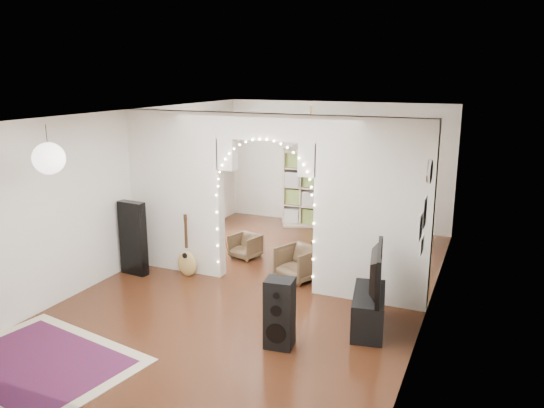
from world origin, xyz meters
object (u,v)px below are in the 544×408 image
at_px(dining_chair_right, 298,263).
at_px(dining_chair_left, 245,246).
at_px(media_console, 368,311).
at_px(dining_table, 353,203).
at_px(bookcase, 321,188).
at_px(acoustic_guitar, 187,254).
at_px(floor_speaker, 279,313).

bearing_deg(dining_chair_right, dining_chair_left, 178.11).
bearing_deg(media_console, dining_chair_left, 134.80).
relative_size(dining_table, dining_chair_left, 2.57).
bearing_deg(dining_chair_right, bookcase, 125.51).
distance_m(acoustic_guitar, bookcase, 3.93).
height_order(acoustic_guitar, dining_table, acoustic_guitar).
xyz_separation_m(floor_speaker, dining_chair_left, (-1.82, 2.75, -0.22)).
bearing_deg(dining_chair_left, bookcase, 91.49).
bearing_deg(floor_speaker, dining_chair_left, 116.70).
relative_size(bookcase, dining_chair_right, 2.81).
xyz_separation_m(floor_speaker, dining_table, (-0.38, 4.88, 0.24)).
bearing_deg(media_console, acoustic_guitar, 157.63).
distance_m(media_console, dining_chair_left, 3.28).
bearing_deg(media_console, bookcase, 104.79).
height_order(dining_table, dining_chair_right, dining_table).
height_order(acoustic_guitar, floor_speaker, acoustic_guitar).
distance_m(bookcase, dining_chair_left, 2.69).
height_order(acoustic_guitar, media_console, acoustic_guitar).
relative_size(bookcase, dining_table, 1.37).
bearing_deg(bookcase, acoustic_guitar, -128.44).
height_order(media_console, bookcase, bookcase).
relative_size(media_console, dining_table, 0.81).
distance_m(dining_chair_left, dining_chair_right, 1.39).
bearing_deg(dining_table, bookcase, 156.22).
xyz_separation_m(media_console, dining_chair_left, (-2.71, 1.85, -0.03)).
height_order(media_console, dining_chair_right, dining_chair_right).
distance_m(floor_speaker, dining_chair_left, 3.31).
bearing_deg(media_console, floor_speaker, -145.54).
relative_size(media_console, bookcase, 0.59).
xyz_separation_m(media_console, dining_table, (-1.27, 3.98, 0.43)).
xyz_separation_m(floor_speaker, bookcase, (-1.22, 5.30, 0.41)).
bearing_deg(bookcase, dining_table, -48.83).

